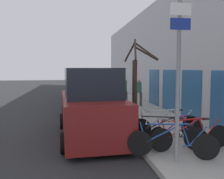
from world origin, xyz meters
TOP-DOWN VIEW (x-y plane):
  - ground_plane at (0.00, 11.20)m, footprint 80.00×80.00m
  - sidewalk_curb at (2.60, 14.00)m, footprint 3.20×32.00m
  - building_facade at (4.35, 13.92)m, footprint 0.23×32.00m
  - signpost at (1.58, 3.71)m, footprint 0.49×0.12m
  - bicycle_0 at (1.59, 4.00)m, footprint 2.13×0.85m
  - bicycle_1 at (2.34, 4.50)m, footprint 2.37×0.44m
  - bicycle_2 at (1.72, 4.86)m, footprint 2.02×1.33m
  - bicycle_3 at (2.25, 5.14)m, footprint 2.07×0.85m
  - bicycle_4 at (2.08, 5.61)m, footprint 2.45×0.44m
  - parked_car_0 at (-0.22, 6.71)m, footprint 2.27×4.87m
  - parked_car_1 at (-0.28, 12.07)m, footprint 2.14×4.45m
  - parked_car_2 at (-0.16, 17.21)m, footprint 2.22×4.45m
  - parked_car_3 at (-0.09, 23.36)m, footprint 2.05×4.77m
  - pedestrian_near at (2.26, 12.93)m, footprint 0.46×0.39m
  - pedestrian_far at (3.15, 12.79)m, footprint 0.43×0.36m
  - street_tree at (1.47, 7.21)m, footprint 1.08×2.12m

SIDE VIEW (x-z plane):
  - ground_plane at x=0.00m, z-range 0.00..0.00m
  - sidewalk_curb at x=2.60m, z-range 0.00..0.15m
  - bicycle_3 at x=2.25m, z-range 0.10..0.93m
  - bicycle_0 at x=1.59m, z-range 0.09..0.98m
  - bicycle_1 at x=2.34m, z-range 0.09..0.98m
  - bicycle_2 at x=1.72m, z-range 0.09..0.99m
  - bicycle_4 at x=2.08m, z-range 0.08..1.05m
  - parked_car_1 at x=-0.28m, z-range -0.09..1.99m
  - parked_car_3 at x=-0.09m, z-range -0.09..2.19m
  - parked_car_2 at x=-0.16m, z-range -0.11..2.23m
  - parked_car_0 at x=-0.22m, z-range -0.12..2.29m
  - pedestrian_far at x=3.15m, z-range 0.28..1.91m
  - pedestrian_near at x=2.26m, z-range 0.29..2.05m
  - street_tree at x=1.47m, z-range 0.12..3.45m
  - signpost at x=1.58m, z-range 0.33..4.20m
  - building_facade at x=4.35m, z-range -0.03..6.47m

